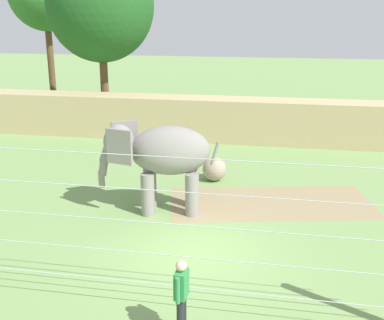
% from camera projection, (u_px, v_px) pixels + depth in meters
% --- Properties ---
extents(ground_plane, '(120.00, 120.00, 0.00)m').
position_uv_depth(ground_plane, '(195.00, 252.00, 13.07)').
color(ground_plane, '#759956').
extents(dirt_patch, '(7.32, 4.55, 0.01)m').
position_uv_depth(dirt_patch, '(271.00, 203.00, 16.49)').
color(dirt_patch, '#937F5B').
rests_on(dirt_patch, ground).
extents(embankment_wall, '(36.00, 1.80, 2.12)m').
position_uv_depth(embankment_wall, '(239.00, 120.00, 24.17)').
color(embankment_wall, tan).
rests_on(embankment_wall, ground).
extents(elephant, '(3.85, 1.90, 2.88)m').
position_uv_depth(elephant, '(161.00, 154.00, 15.30)').
color(elephant, gray).
rests_on(elephant, ground).
extents(enrichment_ball, '(0.92, 0.92, 0.92)m').
position_uv_depth(enrichment_ball, '(214.00, 169.00, 18.55)').
color(enrichment_ball, gray).
rests_on(enrichment_ball, ground).
extents(cable_fence, '(11.73, 0.24, 3.65)m').
position_uv_depth(cable_fence, '(171.00, 235.00, 9.92)').
color(cable_fence, brown).
rests_on(cable_fence, ground).
extents(zookeeper, '(0.25, 0.59, 1.67)m').
position_uv_depth(zookeeper, '(181.00, 295.00, 9.45)').
color(zookeeper, '#232328').
rests_on(zookeeper, ground).
extents(tree_far_left, '(5.77, 5.77, 9.60)m').
position_uv_depth(tree_far_left, '(100.00, 6.00, 25.97)').
color(tree_far_left, brown).
rests_on(tree_far_left, ground).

